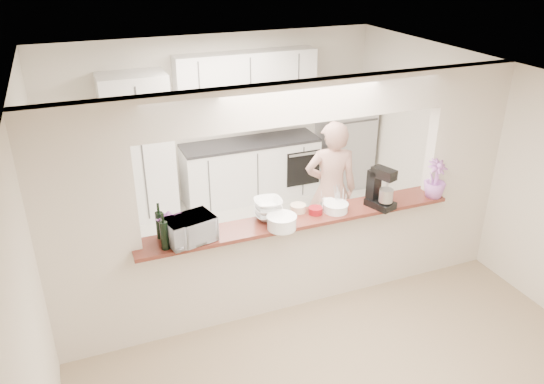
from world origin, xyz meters
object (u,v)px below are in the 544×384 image
toaster_oven (190,230)px  stand_mixer (380,189)px  refrigerator (345,135)px  person (331,190)px

toaster_oven → stand_mixer: bearing=-14.5°
refrigerator → person: size_ratio=0.96×
refrigerator → person: person is taller
toaster_oven → person: person is taller
stand_mixer → refrigerator: bearing=67.7°
refrigerator → toaster_oven: bearing=-139.3°
person → refrigerator: bearing=-104.8°
toaster_oven → refrigerator: bearing=27.2°
stand_mixer → toaster_oven: bearing=179.0°
toaster_oven → stand_mixer: size_ratio=1.01×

